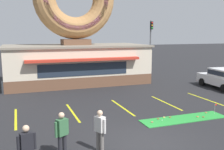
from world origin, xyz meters
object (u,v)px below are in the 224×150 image
pedestrian_blue_sweater_man (62,132)px  traffic_light_pole (151,39)px  putting_flag_pin (215,106)px  car_white (223,78)px  trash_bin (5,87)px  golf_ball (162,120)px  pedestrian_hooded_kid (100,129)px  pedestrian_leather_jacket_man (27,148)px

pedestrian_blue_sweater_man → traffic_light_pole: size_ratio=0.29×
pedestrian_blue_sweater_man → traffic_light_pole: traffic_light_pole is taller
putting_flag_pin → traffic_light_pole: 16.91m
car_white → pedestrian_blue_sweater_man: bearing=-152.3°
trash_bin → golf_ball: bearing=-50.6°
putting_flag_pin → trash_bin: trash_bin is taller
car_white → pedestrian_hooded_kid: 14.60m
golf_ball → pedestrian_blue_sweater_man: 5.83m
golf_ball → trash_bin: 12.02m
pedestrian_blue_sweater_man → pedestrian_hooded_kid: bearing=-2.9°
putting_flag_pin → pedestrian_blue_sweater_man: size_ratio=0.33×
traffic_light_pole → car_white: bearing=-86.2°
golf_ball → trash_bin: bearing=129.4°
golf_ball → traffic_light_pole: (7.91, 15.99, 3.66)m
putting_flag_pin → pedestrian_leather_jacket_man: pedestrian_leather_jacket_man is taller
golf_ball → pedestrian_leather_jacket_man: size_ratio=0.03×
car_white → trash_bin: bearing=166.0°
pedestrian_blue_sweater_man → pedestrian_hooded_kid: (1.39, -0.07, -0.03)m
putting_flag_pin → pedestrian_leather_jacket_man: 10.38m
golf_ball → pedestrian_blue_sweater_man: bearing=-158.4°
golf_ball → car_white: size_ratio=0.01×
golf_ball → car_white: car_white is taller
golf_ball → putting_flag_pin: (3.35, 0.04, 0.39)m
pedestrian_blue_sweater_man → pedestrian_leather_jacket_man: (-1.22, -0.83, -0.02)m
pedestrian_hooded_kid → pedestrian_leather_jacket_man: pedestrian_leather_jacket_man is taller
pedestrian_hooded_kid → car_white: bearing=30.5°
golf_ball → pedestrian_blue_sweater_man: pedestrian_blue_sweater_man is taller
putting_flag_pin → traffic_light_pole: bearing=74.1°
pedestrian_leather_jacket_man → pedestrian_hooded_kid: bearing=16.2°
trash_bin → traffic_light_pole: bearing=23.4°
traffic_light_pole → putting_flag_pin: bearing=-105.9°
golf_ball → pedestrian_blue_sweater_man: (-5.36, -2.12, 0.86)m
putting_flag_pin → car_white: bearing=44.6°
putting_flag_pin → pedestrian_leather_jacket_man: bearing=-163.3°
putting_flag_pin → car_white: (5.26, 5.19, 0.43)m
golf_ball → trash_bin: trash_bin is taller
pedestrian_blue_sweater_man → putting_flag_pin: bearing=13.9°
trash_bin → traffic_light_pole: (15.54, 6.71, 3.21)m
pedestrian_hooded_kid → traffic_light_pole: traffic_light_pole is taller
pedestrian_hooded_kid → trash_bin: bearing=107.7°
pedestrian_hooded_kid → pedestrian_blue_sweater_man: bearing=177.1°
pedestrian_hooded_kid → traffic_light_pole: (11.87, 18.18, 2.82)m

